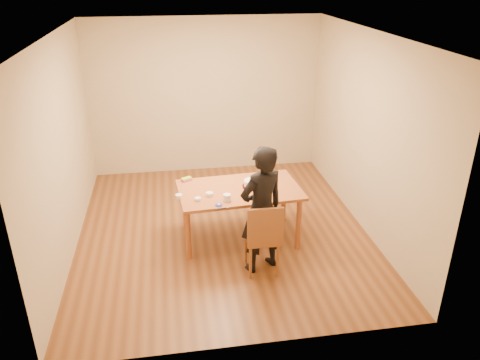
{
  "coord_description": "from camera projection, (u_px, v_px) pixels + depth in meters",
  "views": [
    {
      "loc": [
        -0.66,
        -5.73,
        3.44
      ],
      "look_at": [
        0.2,
        -0.29,
        0.9
      ],
      "focal_mm": 35.0,
      "sensor_mm": 36.0,
      "label": 1
    }
  ],
  "objects": [
    {
      "name": "room_shell",
      "position": [
        218.0,
        132.0,
        6.42
      ],
      "size": [
        4.0,
        4.5,
        2.7
      ],
      "color": "brown",
      "rests_on": "ground"
    },
    {
      "name": "candy_box_green",
      "position": [
        186.0,
        178.0,
        6.4
      ],
      "size": [
        0.15,
        0.12,
        0.02
      ],
      "primitive_type": "cube",
      "rotation": [
        0.0,
        0.0,
        0.47
      ],
      "color": "green",
      "rests_on": "candy_box_pink"
    },
    {
      "name": "candy_box_pink",
      "position": [
        187.0,
        180.0,
        6.41
      ],
      "size": [
        0.15,
        0.12,
        0.02
      ],
      "primitive_type": "cube",
      "rotation": [
        0.0,
        0.0,
        0.46
      ],
      "color": "#E0347D",
      "rests_on": "dining_table"
    },
    {
      "name": "frosting_dollop",
      "position": [
        219.0,
        204.0,
        5.74
      ],
      "size": [
        0.04,
        0.04,
        0.02
      ],
      "primitive_type": "ellipsoid",
      "color": "white",
      "rests_on": "frosting_lid"
    },
    {
      "name": "frosting_lid",
      "position": [
        219.0,
        205.0,
        5.75
      ],
      "size": [
        0.09,
        0.09,
        0.01
      ],
      "primitive_type": "cylinder",
      "color": "#161D93",
      "rests_on": "dining_table"
    },
    {
      "name": "ramekin_yellow",
      "position": [
        209.0,
        194.0,
        5.98
      ],
      "size": [
        0.09,
        0.09,
        0.04
      ],
      "primitive_type": "cylinder",
      "color": "white",
      "rests_on": "dining_table"
    },
    {
      "name": "spatula",
      "position": [
        221.0,
        209.0,
        5.66
      ],
      "size": [
        0.14,
        0.05,
        0.01
      ],
      "primitive_type": "cube",
      "rotation": [
        0.0,
        0.0,
        0.29
      ],
      "color": "black",
      "rests_on": "dining_table"
    },
    {
      "name": "ramekin_multi",
      "position": [
        179.0,
        196.0,
        5.94
      ],
      "size": [
        0.09,
        0.09,
        0.04
      ],
      "primitive_type": "cylinder",
      "color": "white",
      "rests_on": "dining_table"
    },
    {
      "name": "cake_plate",
      "position": [
        252.0,
        186.0,
        6.23
      ],
      "size": [
        0.26,
        0.26,
        0.02
      ],
      "primitive_type": "cylinder",
      "color": "#AE0B0E",
      "rests_on": "dining_table"
    },
    {
      "name": "person",
      "position": [
        262.0,
        210.0,
        5.52
      ],
      "size": [
        0.69,
        0.59,
        1.61
      ],
      "primitive_type": "imported",
      "rotation": [
        0.0,
        0.0,
        3.55
      ],
      "color": "black",
      "rests_on": "floor"
    },
    {
      "name": "ramekin_green",
      "position": [
        198.0,
        199.0,
        5.87
      ],
      "size": [
        0.08,
        0.08,
        0.04
      ],
      "primitive_type": "cylinder",
      "color": "white",
      "rests_on": "dining_table"
    },
    {
      "name": "dining_chair",
      "position": [
        262.0,
        238.0,
        5.63
      ],
      "size": [
        0.39,
        0.39,
        0.04
      ],
      "primitive_type": "cube",
      "rotation": [
        0.0,
        0.0,
        -0.01
      ],
      "color": "brown",
      "rests_on": "floor"
    },
    {
      "name": "dining_table",
      "position": [
        239.0,
        190.0,
        6.19
      ],
      "size": [
        1.66,
        1.06,
        0.04
      ],
      "primitive_type": "cube",
      "rotation": [
        0.0,
        0.0,
        0.07
      ],
      "color": "brown",
      "rests_on": "floor"
    },
    {
      "name": "frosting_dome",
      "position": [
        252.0,
        180.0,
        6.19
      ],
      "size": [
        0.21,
        0.21,
        0.03
      ],
      "primitive_type": "ellipsoid",
      "color": "white",
      "rests_on": "cake"
    },
    {
      "name": "frosting_tub",
      "position": [
        227.0,
        197.0,
        5.85
      ],
      "size": [
        0.1,
        0.1,
        0.09
      ],
      "primitive_type": "cylinder",
      "color": "white",
      "rests_on": "dining_table"
    },
    {
      "name": "cake",
      "position": [
        252.0,
        183.0,
        6.21
      ],
      "size": [
        0.22,
        0.22,
        0.07
      ],
      "primitive_type": "cylinder",
      "color": "white",
      "rests_on": "cake_plate"
    }
  ]
}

